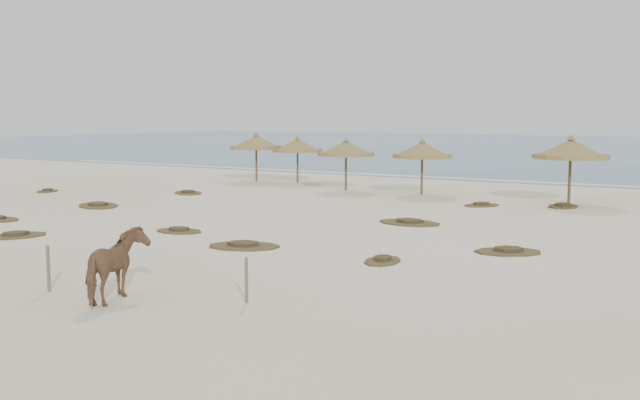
# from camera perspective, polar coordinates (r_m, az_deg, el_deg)

# --- Properties ---
(ground) EXTENTS (160.00, 160.00, 0.00)m
(ground) POSITION_cam_1_polar(r_m,az_deg,el_deg) (22.04, -10.75, -3.57)
(ground) COLOR #F4E5C9
(ground) RESTS_ON ground
(ocean) EXTENTS (200.00, 100.00, 0.01)m
(ocean) POSITION_cam_1_polar(r_m,az_deg,el_deg) (92.38, 21.98, 3.88)
(ocean) COLOR navy
(ocean) RESTS_ON ground
(foam_line) EXTENTS (70.00, 0.60, 0.01)m
(foam_line) POSITION_cam_1_polar(r_m,az_deg,el_deg) (44.74, 11.97, 1.63)
(foam_line) COLOR white
(foam_line) RESTS_ON ground
(palapa_0) EXTENTS (3.53, 3.53, 2.94)m
(palapa_0) POSITION_cam_1_polar(r_m,az_deg,el_deg) (42.77, -5.13, 4.57)
(palapa_0) COLOR brown
(palapa_0) RESTS_ON ground
(palapa_1) EXTENTS (3.49, 3.49, 2.74)m
(palapa_1) POSITION_cam_1_polar(r_m,az_deg,el_deg) (41.71, -1.81, 4.33)
(palapa_1) COLOR brown
(palapa_1) RESTS_ON ground
(palapa_2) EXTENTS (3.69, 3.69, 2.79)m
(palapa_2) POSITION_cam_1_polar(r_m,az_deg,el_deg) (37.16, 2.10, 4.08)
(palapa_2) COLOR brown
(palapa_2) RESTS_ON ground
(palapa_3) EXTENTS (3.03, 3.03, 2.80)m
(palapa_3) POSITION_cam_1_polar(r_m,az_deg,el_deg) (35.68, 8.18, 3.93)
(palapa_3) COLOR brown
(palapa_3) RESTS_ON ground
(palapa_4) EXTENTS (4.34, 4.34, 3.08)m
(palapa_4) POSITION_cam_1_polar(r_m,az_deg,el_deg) (33.39, 19.43, 3.79)
(palapa_4) COLOR brown
(palapa_4) RESTS_ON ground
(horse) EXTENTS (1.39, 1.97, 1.52)m
(horse) POSITION_cam_1_polar(r_m,az_deg,el_deg) (15.70, -15.97, -5.09)
(horse) COLOR brown
(horse) RESTS_ON ground
(fence_post_near) EXTENTS (0.10, 0.10, 1.04)m
(fence_post_near) POSITION_cam_1_polar(r_m,az_deg,el_deg) (17.08, -20.91, -5.15)
(fence_post_near) COLOR #6C6051
(fence_post_near) RESTS_ON ground
(fence_post_far) EXTENTS (0.07, 0.07, 0.97)m
(fence_post_far) POSITION_cam_1_polar(r_m,az_deg,el_deg) (15.09, -5.90, -6.39)
(fence_post_far) COLOR #6C6051
(fence_post_far) RESTS_ON ground
(scrub_1) EXTENTS (3.01, 2.69, 0.16)m
(scrub_1) POSITION_cam_1_polar(r_m,az_deg,el_deg) (32.30, -17.33, -0.40)
(scrub_1) COLOR brown
(scrub_1) RESTS_ON ground
(scrub_2) EXTENTS (1.79, 1.29, 0.16)m
(scrub_2) POSITION_cam_1_polar(r_m,az_deg,el_deg) (24.54, -11.20, -2.41)
(scrub_2) COLOR brown
(scrub_2) RESTS_ON ground
(scrub_3) EXTENTS (2.41, 1.60, 0.16)m
(scrub_3) POSITION_cam_1_polar(r_m,az_deg,el_deg) (26.12, 7.18, -1.78)
(scrub_3) COLOR brown
(scrub_3) RESTS_ON ground
(scrub_4) EXTENTS (2.32, 2.09, 0.16)m
(scrub_4) POSITION_cam_1_polar(r_m,az_deg,el_deg) (21.16, 14.81, -3.97)
(scrub_4) COLOR brown
(scrub_4) RESTS_ON ground
(scrub_6) EXTENTS (2.41, 2.20, 0.16)m
(scrub_6) POSITION_cam_1_polar(r_m,az_deg,el_deg) (36.47, -10.53, 0.59)
(scrub_6) COLOR brown
(scrub_6) RESTS_ON ground
(scrub_7) EXTENTS (1.86, 2.00, 0.16)m
(scrub_7) POSITION_cam_1_polar(r_m,az_deg,el_deg) (31.75, 12.79, -0.38)
(scrub_7) COLOR brown
(scrub_7) RESTS_ON ground
(scrub_8) EXTENTS (1.65, 1.82, 0.16)m
(scrub_8) POSITION_cam_1_polar(r_m,az_deg,el_deg) (39.31, -20.98, 0.69)
(scrub_8) COLOR brown
(scrub_8) RESTS_ON ground
(scrub_9) EXTENTS (2.59, 2.16, 0.16)m
(scrub_9) POSITION_cam_1_polar(r_m,az_deg,el_deg) (21.46, -6.12, -3.63)
(scrub_9) COLOR brown
(scrub_9) RESTS_ON ground
(scrub_10) EXTENTS (1.26, 1.91, 0.16)m
(scrub_10) POSITION_cam_1_polar(r_m,az_deg,el_deg) (32.32, 18.87, -0.45)
(scrub_10) COLOR brown
(scrub_10) RESTS_ON ground
(scrub_11) EXTENTS (2.02, 2.30, 0.16)m
(scrub_11) POSITION_cam_1_polar(r_m,az_deg,el_deg) (25.17, -23.16, -2.60)
(scrub_11) COLOR brown
(scrub_11) RESTS_ON ground
(scrub_12) EXTENTS (1.03, 1.48, 0.16)m
(scrub_12) POSITION_cam_1_polar(r_m,az_deg,el_deg) (19.26, 5.02, -4.82)
(scrub_12) COLOR brown
(scrub_12) RESTS_ON ground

